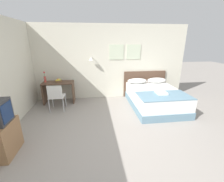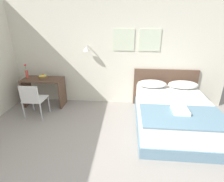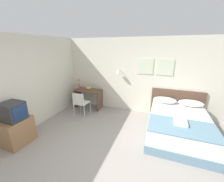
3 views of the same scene
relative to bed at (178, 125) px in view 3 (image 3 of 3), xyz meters
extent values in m
plane|color=gray|center=(-1.46, -1.76, -0.29)|extent=(24.00, 24.00, 0.00)
cube|color=beige|center=(-1.46, 1.13, 1.03)|extent=(5.91, 0.06, 2.65)
cube|color=beige|center=(-1.11, 1.09, 1.41)|extent=(0.52, 0.02, 0.52)
cube|color=beige|center=(-0.48, 1.09, 1.41)|extent=(0.52, 0.02, 0.52)
cylinder|color=#B2B2B7|center=(-2.01, 1.02, 1.26)|extent=(0.02, 0.16, 0.02)
cone|color=white|center=(-2.01, 0.93, 1.21)|extent=(0.17, 0.17, 0.12)
cube|color=#66899E|center=(0.00, 0.00, -0.18)|extent=(1.51, 2.08, 0.22)
cube|color=white|center=(0.00, 0.00, 0.11)|extent=(1.48, 2.04, 0.37)
cube|color=brown|center=(0.00, 1.07, 0.20)|extent=(1.63, 0.06, 0.98)
ellipsoid|color=white|center=(-0.38, 0.80, 0.39)|extent=(0.71, 0.38, 0.18)
ellipsoid|color=white|center=(0.38, 0.80, 0.39)|extent=(0.71, 0.38, 0.18)
cube|color=#66899E|center=(0.00, -0.60, 0.31)|extent=(1.46, 0.83, 0.02)
cube|color=white|center=(-0.02, -0.46, 0.35)|extent=(0.28, 0.34, 0.06)
cube|color=brown|center=(-3.18, 0.77, 0.44)|extent=(1.02, 0.50, 0.03)
cube|color=brown|center=(-3.67, 0.77, 0.06)|extent=(0.04, 0.46, 0.71)
cube|color=brown|center=(-2.69, 0.77, 0.06)|extent=(0.04, 0.46, 0.71)
cube|color=white|center=(-3.12, 0.18, 0.15)|extent=(0.45, 0.45, 0.02)
cube|color=white|center=(-3.12, -0.03, 0.35)|extent=(0.42, 0.03, 0.39)
cylinder|color=#B7B7BC|center=(-3.33, 0.39, -0.08)|extent=(0.03, 0.03, 0.43)
cylinder|color=#B7B7BC|center=(-2.91, 0.39, -0.08)|extent=(0.03, 0.03, 0.43)
cylinder|color=#B7B7BC|center=(-3.33, -0.03, -0.08)|extent=(0.03, 0.03, 0.43)
cylinder|color=#B7B7BC|center=(-2.91, -0.03, -0.08)|extent=(0.03, 0.03, 0.43)
cylinder|color=brown|center=(-3.16, 0.81, 0.48)|extent=(0.23, 0.23, 0.05)
sphere|color=#B2C156|center=(-3.11, 0.80, 0.53)|extent=(0.08, 0.08, 0.08)
sphere|color=red|center=(-3.18, 0.85, 0.52)|extent=(0.07, 0.07, 0.07)
ellipsoid|color=yellow|center=(-3.17, 0.76, 0.53)|extent=(0.19, 0.13, 0.06)
cylinder|color=#D14C42|center=(-3.59, 0.79, 0.55)|extent=(0.07, 0.07, 0.20)
cylinder|color=#3D7538|center=(-3.59, 0.79, 0.72)|extent=(0.01, 0.01, 0.14)
sphere|color=#DB3838|center=(-3.59, 0.79, 0.79)|extent=(0.06, 0.06, 0.06)
cube|color=#8E6642|center=(-3.76, -1.75, 0.04)|extent=(0.49, 0.65, 0.66)
cube|color=#2D2D30|center=(-3.76, -1.75, 0.59)|extent=(0.47, 0.41, 0.44)
cube|color=navy|center=(-3.52, -1.75, 0.59)|extent=(0.01, 0.33, 0.34)
camera|label=1|loc=(-1.98, -4.36, 1.79)|focal=24.00mm
camera|label=2|loc=(-1.00, -3.34, 1.88)|focal=28.00mm
camera|label=3|loc=(-0.54, -3.67, 2.03)|focal=22.00mm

